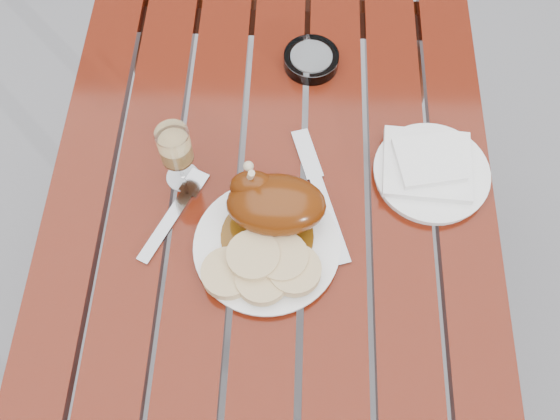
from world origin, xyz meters
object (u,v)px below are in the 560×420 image
object	(u,v)px
table	(272,290)
dinner_plate	(267,247)
side_plate	(431,173)
ashtray	(311,60)
wine_glass	(178,157)

from	to	relation	value
table	dinner_plate	world-z (taller)	dinner_plate
table	side_plate	bearing A→B (deg)	17.89
ashtray	table	bearing A→B (deg)	-100.97
table	dinner_plate	bearing A→B (deg)	-91.44
table	ashtray	size ratio (longest dim) A/B	10.90
dinner_plate	side_plate	xyz separation A→B (m)	(0.29, 0.16, 0.00)
dinner_plate	wine_glass	distance (m)	0.22
table	dinner_plate	distance (m)	0.39
dinner_plate	ashtray	world-z (taller)	ashtray
dinner_plate	ashtray	xyz separation A→B (m)	(0.07, 0.41, 0.01)
side_plate	ashtray	size ratio (longest dim) A/B	1.91
side_plate	ashtray	bearing A→B (deg)	131.31
dinner_plate	side_plate	distance (m)	0.33
table	wine_glass	bearing A→B (deg)	156.02
dinner_plate	wine_glass	xyz separation A→B (m)	(-0.16, 0.14, 0.06)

